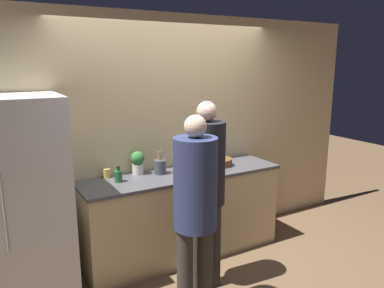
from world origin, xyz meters
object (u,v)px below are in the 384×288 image
(person_left, at_px, (195,204))
(utensil_crock, at_px, (160,167))
(bottle_green, at_px, (118,176))
(potted_plant, at_px, (138,162))
(refrigerator, at_px, (28,203))
(fruit_bowl, at_px, (219,162))
(bottle_clear, at_px, (182,165))
(cup_yellow, at_px, (107,173))
(person_center, at_px, (206,181))

(person_left, height_order, utensil_crock, person_left)
(bottle_green, xyz_separation_m, potted_plant, (0.26, 0.15, 0.07))
(refrigerator, relative_size, fruit_bowl, 6.25)
(refrigerator, relative_size, bottle_clear, 11.22)
(refrigerator, relative_size, utensil_crock, 7.40)
(person_left, relative_size, potted_plant, 7.00)
(person_left, xyz_separation_m, bottle_clear, (0.45, 1.06, -0.01))
(person_left, bearing_deg, bottle_green, 104.07)
(cup_yellow, distance_m, potted_plant, 0.34)
(utensil_crock, height_order, bottle_clear, utensil_crock)
(person_center, xyz_separation_m, bottle_green, (-0.58, 0.70, -0.05))
(bottle_green, bearing_deg, cup_yellow, 106.17)
(person_center, bearing_deg, fruit_bowl, 48.81)
(bottle_clear, bearing_deg, person_left, -113.11)
(bottle_clear, relative_size, bottle_green, 1.02)
(utensil_crock, bearing_deg, person_left, -100.87)
(person_left, distance_m, person_center, 0.47)
(person_left, distance_m, potted_plant, 1.20)
(refrigerator, relative_size, cup_yellow, 19.82)
(fruit_bowl, distance_m, bottle_clear, 0.48)
(refrigerator, xyz_separation_m, fruit_bowl, (2.03, 0.09, 0.07))
(cup_yellow, relative_size, potted_plant, 0.38)
(bottle_green, bearing_deg, bottle_clear, 1.20)
(person_left, relative_size, cup_yellow, 18.55)
(bottle_clear, xyz_separation_m, bottle_green, (-0.71, -0.01, -0.00))
(bottle_green, bearing_deg, potted_plant, 29.70)
(person_left, distance_m, fruit_bowl, 1.40)
(utensil_crock, bearing_deg, potted_plant, 153.39)
(refrigerator, bearing_deg, bottle_green, 5.96)
(bottle_green, bearing_deg, fruit_bowl, 0.22)
(refrigerator, bearing_deg, person_left, -41.04)
(bottle_clear, bearing_deg, fruit_bowl, -1.25)
(bottle_clear, bearing_deg, bottle_green, -178.80)
(person_left, distance_m, utensil_crock, 1.11)
(cup_yellow, xyz_separation_m, potted_plant, (0.32, -0.04, 0.09))
(refrigerator, xyz_separation_m, bottle_green, (0.84, 0.09, 0.09))
(bottle_clear, xyz_separation_m, cup_yellow, (-0.77, 0.18, -0.02))
(person_center, bearing_deg, person_left, -132.22)
(utensil_crock, xyz_separation_m, bottle_green, (-0.47, -0.05, -0.01))
(potted_plant, bearing_deg, bottle_green, -150.30)
(person_center, height_order, bottle_clear, person_center)
(fruit_bowl, height_order, utensil_crock, utensil_crock)
(person_center, bearing_deg, refrigerator, 156.80)
(person_left, bearing_deg, refrigerator, 138.96)
(person_center, xyz_separation_m, fruit_bowl, (0.61, 0.70, -0.07))
(fruit_bowl, distance_m, cup_yellow, 1.26)
(bottle_green, height_order, cup_yellow, bottle_green)
(person_left, height_order, potted_plant, person_left)
(refrigerator, xyz_separation_m, person_left, (1.10, -0.96, 0.10))
(bottle_green, xyz_separation_m, cup_yellow, (-0.06, 0.19, -0.02))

